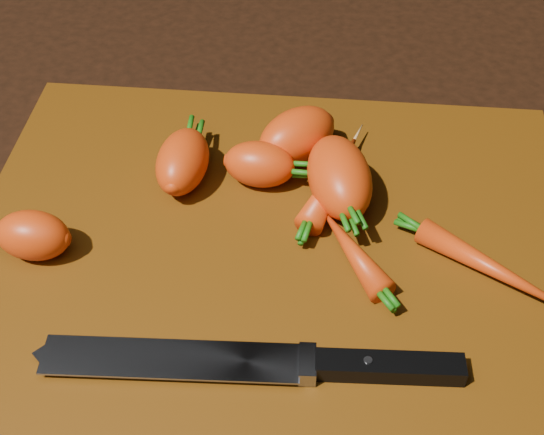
{
  "coord_description": "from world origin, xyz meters",
  "views": [
    {
      "loc": [
        0.04,
        -0.42,
        0.47
      ],
      "look_at": [
        0.0,
        0.01,
        0.03
      ],
      "focal_mm": 50.0,
      "sensor_mm": 36.0,
      "label": 1
    }
  ],
  "objects": [
    {
      "name": "knife",
      "position": [
        -0.04,
        -0.12,
        0.02
      ],
      "size": [
        0.3,
        0.04,
        0.02
      ],
      "rotation": [
        0.0,
        0.0,
        0.05
      ],
      "color": "gray",
      "rests_on": "cutting_board"
    },
    {
      "name": "carrot_1",
      "position": [
        0.05,
        0.05,
        0.04
      ],
      "size": [
        0.07,
        0.1,
        0.05
      ],
      "primitive_type": "ellipsoid",
      "rotation": [
        0.0,
        0.0,
        -1.33
      ],
      "color": "#F24510",
      "rests_on": "cutting_board"
    },
    {
      "name": "carrot_4",
      "position": [
        -0.02,
        0.07,
        0.03
      ],
      "size": [
        0.07,
        0.05,
        0.04
      ],
      "primitive_type": "ellipsoid",
      "rotation": [
        0.0,
        0.0,
        -0.1
      ],
      "color": "#F24510",
      "rests_on": "cutting_board"
    },
    {
      "name": "carrot_5",
      "position": [
        0.05,
        0.07,
        0.02
      ],
      "size": [
        0.06,
        0.12,
        0.02
      ],
      "primitive_type": "ellipsoid",
      "rotation": [
        0.0,
        0.0,
        1.26
      ],
      "color": "#F24510",
      "rests_on": "cutting_board"
    },
    {
      "name": "carrot_6",
      "position": [
        0.17,
        -0.02,
        0.02
      ],
      "size": [
        0.11,
        0.09,
        0.02
      ],
      "primitive_type": "ellipsoid",
      "rotation": [
        0.0,
        0.0,
        -0.6
      ],
      "color": "#F24510",
      "rests_on": "cutting_board"
    },
    {
      "name": "carrot_2",
      "position": [
        -0.08,
        0.07,
        0.03
      ],
      "size": [
        0.05,
        0.08,
        0.04
      ],
      "primitive_type": "ellipsoid",
      "rotation": [
        0.0,
        0.0,
        1.5
      ],
      "color": "#F24510",
      "rests_on": "cutting_board"
    },
    {
      "name": "ground",
      "position": [
        0.0,
        0.0,
        -0.01
      ],
      "size": [
        2.0,
        2.0,
        0.01
      ],
      "primitive_type": "cube",
      "color": "black"
    },
    {
      "name": "carrot_3",
      "position": [
        0.01,
        0.11,
        0.04
      ],
      "size": [
        0.09,
        0.09,
        0.05
      ],
      "primitive_type": "ellipsoid",
      "rotation": [
        0.0,
        0.0,
        3.91
      ],
      "color": "#F24510",
      "rests_on": "cutting_board"
    },
    {
      "name": "carrot_7",
      "position": [
        0.07,
        -0.02,
        0.02
      ],
      "size": [
        0.07,
        0.09,
        0.02
      ],
      "primitive_type": "ellipsoid",
      "rotation": [
        0.0,
        0.0,
        2.11
      ],
      "color": "#F24510",
      "rests_on": "cutting_board"
    },
    {
      "name": "cutting_board",
      "position": [
        0.0,
        0.0,
        0.01
      ],
      "size": [
        0.5,
        0.4,
        0.01
      ],
      "primitive_type": "cube",
      "color": "#5A3008",
      "rests_on": "ground"
    },
    {
      "name": "carrot_0",
      "position": [
        -0.19,
        -0.03,
        0.03
      ],
      "size": [
        0.06,
        0.04,
        0.04
      ],
      "primitive_type": "ellipsoid",
      "rotation": [
        0.0,
        0.0,
        3.08
      ],
      "color": "#F24510",
      "rests_on": "cutting_board"
    }
  ]
}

